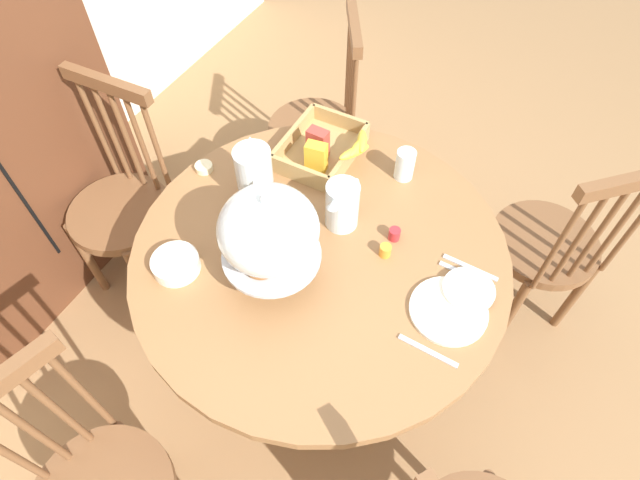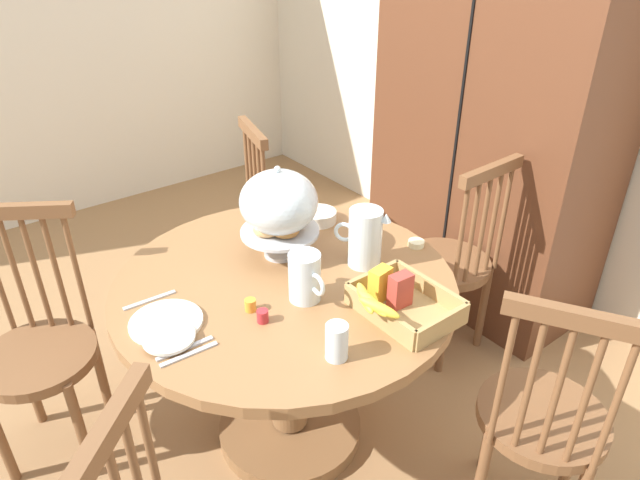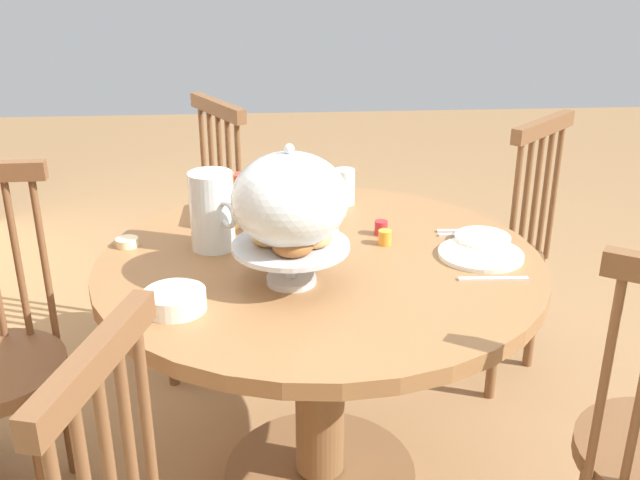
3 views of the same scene
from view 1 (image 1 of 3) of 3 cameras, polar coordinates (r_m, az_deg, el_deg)
The scene contains 19 objects.
ground_plane at distance 2.17m, azimuth 1.48°, elevation -16.08°, with size 10.00×10.00×0.00m, color #997047.
dining_table at distance 1.78m, azimuth 0.00°, elevation -5.28°, with size 1.16×1.16×0.74m.
windsor_chair_near_window at distance 2.21m, azimuth -20.58°, elevation 3.27°, with size 0.40×0.40×0.97m.
windsor_chair_far_side at distance 2.13m, azimuth 23.58°, elevation -0.82°, with size 0.47×0.47×0.97m.
windsor_chair_host_seat at distance 2.40m, azimuth -0.18°, elevation 12.02°, with size 0.45×0.45×0.97m.
pastry_stand_with_dome at distance 1.39m, azimuth -5.60°, elevation 0.77°, with size 0.28×0.28×0.34m.
orange_juice_pitcher at distance 1.60m, azimuth 2.45°, elevation 3.66°, with size 0.18×0.10×0.16m.
milk_pitcher at distance 1.66m, azimuth -7.10°, elevation 6.65°, with size 0.17×0.14×0.21m.
cereal_basket at distance 1.82m, azimuth 0.51°, elevation 9.92°, with size 0.32×0.30×0.12m.
china_plate_large at distance 1.51m, azimuth 13.83°, elevation -7.48°, with size 0.22×0.22×0.01m, color white.
china_plate_small at distance 1.55m, azimuth 15.91°, elevation -5.21°, with size 0.15×0.15×0.01m, color white.
cereal_bowl at distance 1.59m, azimuth -15.45°, elevation -2.54°, with size 0.14×0.14×0.04m, color white.
drinking_glass at distance 1.77m, azimuth 9.24°, elevation 8.12°, with size 0.06×0.06×0.11m, color silver.
butter_dish at distance 1.85m, azimuth -12.55°, elevation 7.74°, with size 0.06×0.06×0.02m, color beige.
jam_jar_strawberry at distance 1.62m, azimuth 8.12°, elevation 0.64°, with size 0.04×0.04×0.04m, color #B7282D.
jam_jar_apricot at distance 1.58m, azimuth 7.13°, elevation -1.14°, with size 0.04×0.04×0.04m, color orange.
table_knife at distance 1.60m, azimuth 15.69°, elevation -3.70°, with size 0.17×0.01×0.01m, color silver.
dinner_fork at distance 1.61m, azimuth 16.06°, elevation -2.92°, with size 0.17×0.01×0.01m, color silver.
soup_spoon at distance 1.45m, azimuth 11.69°, elevation -11.77°, with size 0.17×0.01×0.01m, color silver.
Camera 1 is at (-0.71, -0.31, 2.03)m, focal length 29.35 mm.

